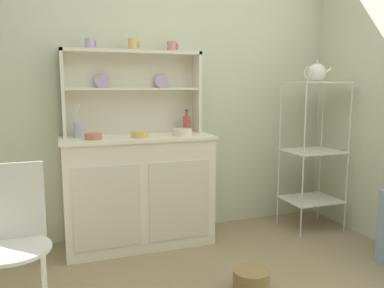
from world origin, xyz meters
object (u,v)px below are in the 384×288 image
object	(u,v)px
hutch_shelf_unit	(132,86)
bakers_rack	(313,143)
jam_bottle	(187,124)
floor_basket	(251,281)
bowl_mixing_large	(93,136)
wire_chair	(13,232)
porcelain_teapot	(316,73)
utensil_jar	(79,129)
hutch_cabinet	(139,189)
cup_lilac_0	(90,44)

from	to	relation	value
hutch_shelf_unit	bakers_rack	world-z (taller)	hutch_shelf_unit
jam_bottle	floor_basket	bearing A→B (deg)	-86.60
bakers_rack	bowl_mixing_large	distance (m)	1.82
wire_chair	porcelain_teapot	bearing A→B (deg)	-15.44
utensil_jar	jam_bottle	bearing A→B (deg)	0.62
utensil_jar	porcelain_teapot	size ratio (longest dim) A/B	1.02
floor_basket	porcelain_teapot	xyz separation A→B (m)	(1.00, 0.79, 1.27)
bakers_rack	jam_bottle	world-z (taller)	bakers_rack
wire_chair	hutch_cabinet	bearing A→B (deg)	14.21
floor_basket	cup_lilac_0	world-z (taller)	cup_lilac_0
bakers_rack	cup_lilac_0	distance (m)	1.98
wire_chair	floor_basket	size ratio (longest dim) A/B	3.82
hutch_cabinet	wire_chair	size ratio (longest dim) A/B	1.35
bakers_rack	utensil_jar	size ratio (longest dim) A/B	5.13
bowl_mixing_large	jam_bottle	xyz separation A→B (m)	(0.76, 0.16, 0.05)
utensil_jar	bakers_rack	bearing A→B (deg)	-6.75
jam_bottle	porcelain_teapot	size ratio (longest dim) A/B	0.79
jam_bottle	utensil_jar	distance (m)	0.85
utensil_jar	hutch_shelf_unit	bearing A→B (deg)	11.55
floor_basket	bowl_mixing_large	size ratio (longest dim) A/B	1.80
cup_lilac_0	bakers_rack	bearing A→B (deg)	-8.56
wire_chair	floor_basket	distance (m)	1.37
hutch_shelf_unit	porcelain_teapot	xyz separation A→B (m)	(1.48, -0.31, 0.11)
bowl_mixing_large	hutch_shelf_unit	bearing A→B (deg)	35.36
hutch_cabinet	porcelain_teapot	xyz separation A→B (m)	(1.48, -0.15, 0.90)
floor_basket	cup_lilac_0	size ratio (longest dim) A/B	2.68
wire_chair	hutch_shelf_unit	bearing A→B (deg)	19.08
floor_basket	porcelain_teapot	size ratio (longest dim) A/B	0.92
bakers_rack	bowl_mixing_large	xyz separation A→B (m)	(-1.82, 0.08, 0.13)
porcelain_teapot	floor_basket	bearing A→B (deg)	-141.63
cup_lilac_0	utensil_jar	distance (m)	0.64
hutch_cabinet	jam_bottle	xyz separation A→B (m)	(0.42, 0.09, 0.49)
hutch_shelf_unit	bowl_mixing_large	distance (m)	0.54
hutch_cabinet	hutch_shelf_unit	bearing A→B (deg)	90.00
porcelain_teapot	hutch_cabinet	bearing A→B (deg)	174.28
floor_basket	utensil_jar	bearing A→B (deg)	131.76
bowl_mixing_large	wire_chair	bearing A→B (deg)	-120.72
cup_lilac_0	porcelain_teapot	size ratio (longest dim) A/B	0.34
hutch_cabinet	bakers_rack	distance (m)	1.52
porcelain_teapot	bowl_mixing_large	bearing A→B (deg)	177.63
porcelain_teapot	utensil_jar	bearing A→B (deg)	173.25
cup_lilac_0	bowl_mixing_large	distance (m)	0.69
floor_basket	utensil_jar	world-z (taller)	utensil_jar
wire_chair	floor_basket	bearing A→B (deg)	-36.00
floor_basket	utensil_jar	size ratio (longest dim) A/B	0.90
wire_chair	bowl_mixing_large	bearing A→B (deg)	26.36
hutch_shelf_unit	porcelain_teapot	size ratio (longest dim) A/B	4.43
hutch_shelf_unit	bakers_rack	bearing A→B (deg)	-11.88
hutch_cabinet	porcelain_teapot	world-z (taller)	porcelain_teapot
hutch_cabinet	bowl_mixing_large	bearing A→B (deg)	-167.62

